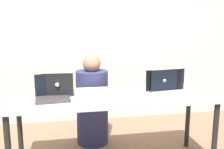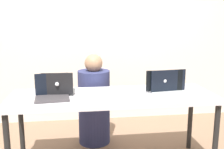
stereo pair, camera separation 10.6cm
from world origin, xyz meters
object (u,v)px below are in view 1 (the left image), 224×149
(laptop_back_right, at_px, (161,85))
(laptop_back_left, at_px, (58,90))
(laptop_front_left, at_px, (52,94))
(water_glass_left, at_px, (91,97))
(water_glass_center, at_px, (119,96))
(laptop_front_right, at_px, (172,89))
(person_at_center, at_px, (92,104))

(laptop_back_right, height_order, laptop_back_left, same)
(laptop_front_left, height_order, water_glass_left, laptop_front_left)
(laptop_back_right, distance_m, water_glass_center, 0.56)
(laptop_back_left, height_order, water_glass_center, laptop_back_left)
(laptop_back_right, xyz_separation_m, laptop_front_left, (-1.05, -0.13, -0.00))
(laptop_back_left, bearing_deg, water_glass_center, 154.99)
(laptop_back_left, relative_size, laptop_front_right, 0.78)
(laptop_front_left, xyz_separation_m, water_glass_center, (0.56, -0.15, -0.01))
(water_glass_center, bearing_deg, person_at_center, 101.40)
(person_at_center, xyz_separation_m, laptop_front_left, (-0.41, -0.61, 0.31))
(person_at_center, xyz_separation_m, water_glass_left, (-0.09, -0.76, 0.31))
(laptop_back_left, bearing_deg, person_at_center, -123.17)
(person_at_center, relative_size, laptop_front_right, 2.75)
(person_at_center, bearing_deg, laptop_front_left, 68.70)
(person_at_center, distance_m, laptop_front_right, 0.99)
(laptop_front_right, xyz_separation_m, water_glass_left, (-0.77, -0.12, -0.01))
(laptop_front_left, bearing_deg, person_at_center, 51.04)
(water_glass_left, bearing_deg, water_glass_center, -0.20)
(person_at_center, bearing_deg, laptop_front_right, 149.35)
(water_glass_left, bearing_deg, person_at_center, 83.48)
(laptop_back_right, xyz_separation_m, water_glass_left, (-0.72, -0.28, -0.01))
(person_at_center, bearing_deg, laptop_back_right, 155.48)
(laptop_back_left, relative_size, water_glass_center, 3.16)
(water_glass_center, relative_size, water_glass_left, 0.98)
(person_at_center, relative_size, laptop_back_left, 3.50)
(laptop_front_right, bearing_deg, water_glass_center, -174.98)
(water_glass_center, bearing_deg, laptop_back_right, 30.12)
(person_at_center, xyz_separation_m, laptop_back_left, (-0.36, -0.48, 0.31))
(laptop_back_right, relative_size, laptop_front_right, 0.94)
(person_at_center, height_order, laptop_front_left, person_at_center)
(laptop_back_left, bearing_deg, laptop_front_right, 174.96)
(laptop_front_left, bearing_deg, water_glass_center, -20.12)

